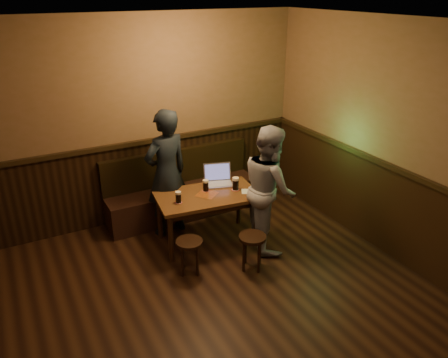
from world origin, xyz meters
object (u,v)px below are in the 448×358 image
object	(u,v)px
pint_left	(178,197)
person_suit	(167,174)
person_grey	(269,188)
pint_right	(236,184)
pub_table	(207,201)
bench	(182,195)
stool_left	(189,247)
laptop	(218,179)
stool_right	(252,242)
pint_mid	(206,185)

from	to	relation	value
pint_left	person_suit	size ratio (longest dim) A/B	0.09
person_suit	person_grey	bearing A→B (deg)	125.63
person_suit	pint_right	bearing A→B (deg)	132.02
pub_table	person_grey	world-z (taller)	person_grey
bench	person_suit	size ratio (longest dim) A/B	1.28
bench	stool_left	xyz separation A→B (m)	(-0.48, -1.36, 0.03)
stool_left	laptop	bearing A→B (deg)	44.56
pub_table	person_suit	world-z (taller)	person_suit
stool_right	person_suit	size ratio (longest dim) A/B	0.25
stool_left	pint_left	size ratio (longest dim) A/B	2.87
person_grey	pint_right	bearing A→B (deg)	52.16
bench	pub_table	bearing A→B (deg)	-90.00
pint_mid	pint_right	xyz separation A→B (m)	(0.35, -0.15, 0.01)
pint_mid	stool_right	bearing A→B (deg)	-79.32
laptop	pub_table	bearing A→B (deg)	-122.40
stool_right	laptop	world-z (taller)	laptop
person_suit	person_grey	xyz separation A→B (m)	(1.01, -0.88, -0.06)
bench	stool_right	world-z (taller)	bench
laptop	person_grey	xyz separation A→B (m)	(0.37, -0.65, 0.05)
pint_left	laptop	distance (m)	0.74
pint_mid	pint_right	bearing A→B (deg)	-22.48
bench	stool_left	bearing A→B (deg)	-109.61
pub_table	bench	bearing A→B (deg)	97.14
pub_table	person_suit	xyz separation A→B (m)	(-0.35, 0.46, 0.27)
pint_mid	pint_right	distance (m)	0.38
pint_mid	pub_table	bearing A→B (deg)	-107.91
pint_right	person_grey	xyz separation A→B (m)	(0.27, -0.37, 0.03)
bench	laptop	size ratio (longest dim) A/B	5.11
pint_mid	person_grey	bearing A→B (deg)	-39.53
stool_right	bench	bearing A→B (deg)	96.89
stool_right	laptop	bearing A→B (deg)	85.36
bench	pint_mid	bearing A→B (deg)	-87.68
pint_mid	pint_left	bearing A→B (deg)	-162.36
pub_table	laptop	bearing A→B (deg)	46.84
pub_table	laptop	xyz separation A→B (m)	(0.28, 0.23, 0.16)
stool_right	pint_left	distance (m)	1.04
bench	pint_left	world-z (taller)	bench
stool_left	stool_right	size ratio (longest dim) A/B	0.97
pint_left	person_suit	distance (m)	0.52
pub_table	stool_left	distance (m)	0.75
pint_left	pint_right	world-z (taller)	pint_right
stool_right	person_grey	world-z (taller)	person_grey
pint_right	person_suit	size ratio (longest dim) A/B	0.10
pint_mid	laptop	xyz separation A→B (m)	(0.25, 0.14, -0.01)
stool_left	laptop	size ratio (longest dim) A/B	0.98
stool_left	bench	bearing A→B (deg)	70.39
bench	stool_left	world-z (taller)	bench
stool_left	person_suit	world-z (taller)	person_suit
stool_left	stool_right	xyz separation A→B (m)	(0.68, -0.27, 0.01)
pint_mid	laptop	size ratio (longest dim) A/B	0.36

